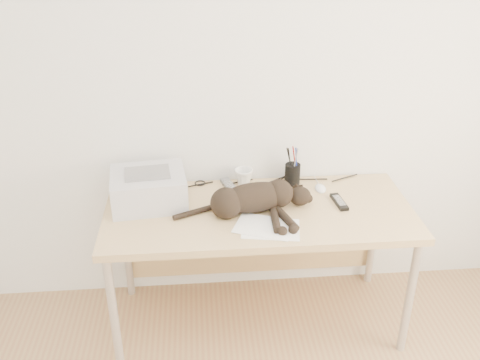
{
  "coord_description": "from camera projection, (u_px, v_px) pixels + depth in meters",
  "views": [
    {
      "loc": [
        -0.3,
        -0.99,
        2.15
      ],
      "look_at": [
        -0.1,
        1.34,
        0.94
      ],
      "focal_mm": 40.0,
      "sensor_mm": 36.0,
      "label": 1
    }
  ],
  "objects": [
    {
      "name": "wall_back",
      "position": [
        253.0,
        84.0,
        2.84
      ],
      "size": [
        3.5,
        0.0,
        3.5
      ],
      "primitive_type": "plane",
      "rotation": [
        1.57,
        0.0,
        0.0
      ],
      "color": "white",
      "rests_on": "floor"
    },
    {
      "name": "desk",
      "position": [
        257.0,
        222.0,
        2.91
      ],
      "size": [
        1.6,
        0.7,
        0.74
      ],
      "color": "#D3B47B",
      "rests_on": "floor"
    },
    {
      "name": "printer",
      "position": [
        149.0,
        188.0,
        2.8
      ],
      "size": [
        0.42,
        0.37,
        0.18
      ],
      "color": "silver",
      "rests_on": "desk"
    },
    {
      "name": "papers",
      "position": [
        267.0,
        228.0,
        2.61
      ],
      "size": [
        0.35,
        0.29,
        0.01
      ],
      "color": "white",
      "rests_on": "desk"
    },
    {
      "name": "cat",
      "position": [
        251.0,
        200.0,
        2.72
      ],
      "size": [
        0.74,
        0.35,
        0.17
      ],
      "rotation": [
        0.0,
        0.0,
        0.18
      ],
      "color": "black",
      "rests_on": "desk"
    },
    {
      "name": "mug",
      "position": [
        244.0,
        177.0,
        3.0
      ],
      "size": [
        0.14,
        0.14,
        0.1
      ],
      "primitive_type": "imported",
      "rotation": [
        0.0,
        0.0,
        1.13
      ],
      "color": "white",
      "rests_on": "desk"
    },
    {
      "name": "pen_cup",
      "position": [
        292.0,
        174.0,
        3.0
      ],
      "size": [
        0.09,
        0.09,
        0.22
      ],
      "color": "black",
      "rests_on": "desk"
    },
    {
      "name": "remote_grey",
      "position": [
        230.0,
        186.0,
        2.98
      ],
      "size": [
        0.1,
        0.19,
        0.02
      ],
      "primitive_type": "cube",
      "rotation": [
        0.0,
        0.0,
        0.28
      ],
      "color": "slate",
      "rests_on": "desk"
    },
    {
      "name": "remote_black",
      "position": [
        339.0,
        202.0,
        2.83
      ],
      "size": [
        0.07,
        0.17,
        0.02
      ],
      "primitive_type": "cube",
      "rotation": [
        0.0,
        0.0,
        0.11
      ],
      "color": "black",
      "rests_on": "desk"
    },
    {
      "name": "mouse",
      "position": [
        321.0,
        187.0,
        2.96
      ],
      "size": [
        0.06,
        0.11,
        0.03
      ],
      "primitive_type": "ellipsoid",
      "rotation": [
        0.0,
        0.0,
        -0.04
      ],
      "color": "white",
      "rests_on": "desk"
    },
    {
      "name": "cable_tangle",
      "position": [
        253.0,
        181.0,
        3.05
      ],
      "size": [
        1.36,
        0.07,
        0.01
      ],
      "primitive_type": null,
      "color": "black",
      "rests_on": "desk"
    }
  ]
}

